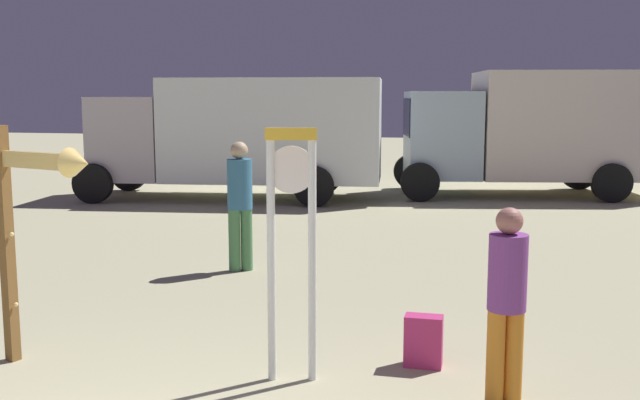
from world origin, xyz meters
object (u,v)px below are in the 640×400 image
at_px(arrow_sign, 34,206).
at_px(person_near_clock, 507,295).
at_px(standing_clock, 292,229).
at_px(box_truck_far, 244,133).
at_px(box_truck_near, 537,128).
at_px(backpack, 423,341).
at_px(person_distant, 240,199).

height_order(arrow_sign, person_near_clock, arrow_sign).
height_order(standing_clock, box_truck_far, box_truck_far).
xyz_separation_m(person_near_clock, box_truck_near, (0.82, 12.95, 0.77)).
relative_size(standing_clock, backpack, 4.59).
bearing_deg(box_truck_near, person_near_clock, -93.63).
height_order(standing_clock, person_near_clock, standing_clock).
distance_m(arrow_sign, person_distant, 3.99).
relative_size(person_near_clock, person_distant, 0.87).
bearing_deg(box_truck_near, box_truck_far, -161.64).
relative_size(box_truck_near, box_truck_far, 0.92).
distance_m(backpack, box_truck_far, 11.42).
xyz_separation_m(person_near_clock, person_distant, (-3.53, 3.74, 0.13)).
relative_size(person_distant, box_truck_far, 0.25).
xyz_separation_m(box_truck_near, box_truck_far, (-6.76, -2.24, -0.08)).
relative_size(standing_clock, person_near_clock, 1.37).
relative_size(standing_clock, person_distant, 1.20).
bearing_deg(person_distant, backpack, -47.38).
relative_size(standing_clock, box_truck_far, 0.30).
height_order(arrow_sign, box_truck_far, box_truck_far).
height_order(standing_clock, box_truck_near, box_truck_near).
distance_m(standing_clock, person_near_clock, 1.81).
distance_m(arrow_sign, backpack, 3.62).
relative_size(person_near_clock, box_truck_near, 0.24).
bearing_deg(standing_clock, arrow_sign, -172.85).
xyz_separation_m(standing_clock, backpack, (1.06, 0.57, -1.08)).
distance_m(arrow_sign, person_near_clock, 4.04).
relative_size(arrow_sign, person_near_clock, 1.38).
distance_m(arrow_sign, box_truck_near, 14.01).
bearing_deg(person_distant, box_truck_far, 109.02).
bearing_deg(arrow_sign, box_truck_far, 100.09).
xyz_separation_m(standing_clock, arrow_sign, (-2.24, -0.28, 0.15)).
xyz_separation_m(standing_clock, box_truck_near, (2.58, 12.87, 0.33)).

